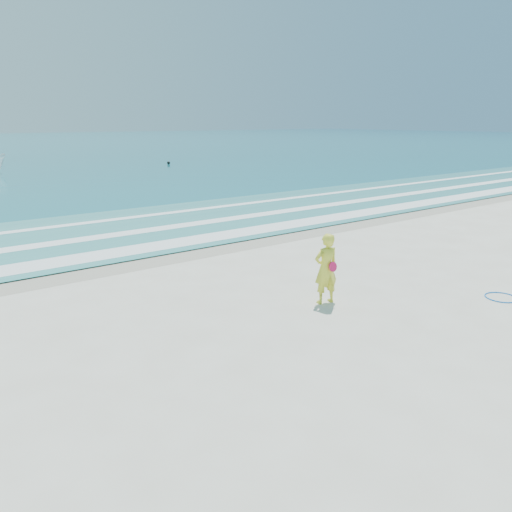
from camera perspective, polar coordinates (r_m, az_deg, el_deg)
ground at (r=11.86m, az=10.74°, el=-8.98°), size 400.00×400.00×0.00m
wet_sand at (r=18.72m, az=-9.99°, el=0.13°), size 400.00×2.40×0.00m
shallow at (r=23.16m, az=-15.71°, el=2.81°), size 400.00×10.00×0.01m
foam_near at (r=19.84m, az=-11.73°, el=1.06°), size 400.00×1.40×0.01m
foam_mid at (r=22.43m, az=-14.95°, el=2.49°), size 400.00×0.90×0.01m
foam_far at (r=25.46m, az=-17.81°, el=3.76°), size 400.00×0.60×0.01m
hoop at (r=15.63m, az=26.24°, el=-4.26°), size 0.88×0.88×0.03m
buoy at (r=57.18m, az=-9.97°, el=10.45°), size 0.35×0.35×0.35m
woman at (r=13.50m, az=8.00°, el=-1.44°), size 0.78×0.58×1.94m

